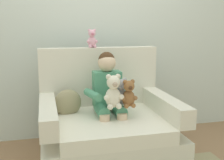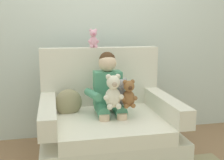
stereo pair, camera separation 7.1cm
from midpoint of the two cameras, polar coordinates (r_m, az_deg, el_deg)
back_wall at (r=3.27m, az=-3.00°, el=11.36°), size 6.00×0.10×2.60m
armchair at (r=2.71m, az=-0.22°, el=-9.80°), size 1.22×1.00×1.06m
seated_child at (r=2.64m, az=0.15°, el=-2.39°), size 0.45×0.39×0.82m
plush_cream at (r=2.45m, az=1.07°, el=-2.51°), size 0.18×0.15×0.30m
plush_grey at (r=2.53m, az=2.66°, el=-2.63°), size 0.15×0.12×0.25m
plush_brown at (r=2.49m, az=4.24°, el=-2.93°), size 0.15×0.12×0.25m
plush_pink_on_backrest at (r=2.89m, az=-3.09°, el=8.31°), size 0.11×0.09×0.19m
throw_pillow at (r=2.72m, az=-8.06°, el=-4.55°), size 0.27×0.16×0.26m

